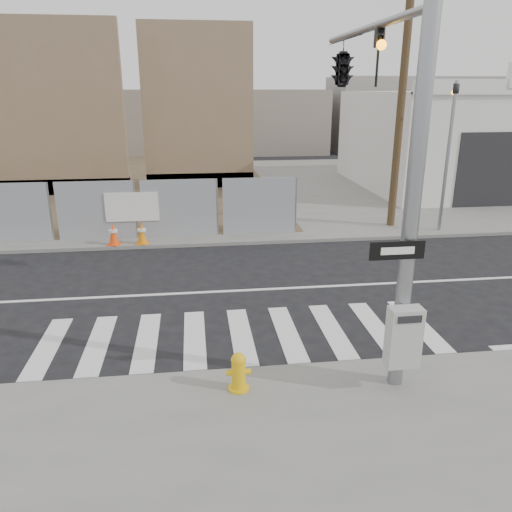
{
  "coord_description": "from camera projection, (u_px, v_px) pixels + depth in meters",
  "views": [
    {
      "loc": [
        -0.9,
        -12.09,
        5.03
      ],
      "look_at": [
        0.46,
        -1.34,
        1.4
      ],
      "focal_mm": 35.0,
      "sensor_mm": 36.0,
      "label": 1
    }
  ],
  "objects": [
    {
      "name": "ground",
      "position": [
        232.0,
        291.0,
        13.08
      ],
      "size": [
        100.0,
        100.0,
        0.0
      ],
      "primitive_type": "plane",
      "color": "black",
      "rests_on": "ground"
    },
    {
      "name": "sidewalk_far",
      "position": [
        211.0,
        189.0,
        26.22
      ],
      "size": [
        50.0,
        20.0,
        0.12
      ],
      "primitive_type": "cube",
      "color": "slate",
      "rests_on": "ground"
    },
    {
      "name": "signal_pole",
      "position": [
        361.0,
        102.0,
        9.93
      ],
      "size": [
        0.96,
        5.87,
        7.0
      ],
      "color": "gray",
      "rests_on": "sidewalk_near"
    },
    {
      "name": "far_signal_pole",
      "position": [
        450.0,
        136.0,
        17.25
      ],
      "size": [
        0.16,
        0.2,
        5.6
      ],
      "color": "gray",
      "rests_on": "sidewalk_far"
    },
    {
      "name": "concrete_wall_left",
      "position": [
        60.0,
        126.0,
        23.47
      ],
      "size": [
        6.0,
        1.3,
        8.0
      ],
      "color": "brown",
      "rests_on": "sidewalk_far"
    },
    {
      "name": "concrete_wall_right",
      "position": [
        199.0,
        124.0,
        25.19
      ],
      "size": [
        5.5,
        1.3,
        8.0
      ],
      "color": "brown",
      "rests_on": "sidewalk_far"
    },
    {
      "name": "auto_shop",
      "position": [
        477.0,
        139.0,
        26.14
      ],
      "size": [
        12.0,
        10.2,
        5.95
      ],
      "color": "silver",
      "rests_on": "sidewalk_far"
    },
    {
      "name": "utility_pole_right",
      "position": [
        403.0,
        84.0,
        17.37
      ],
      "size": [
        1.6,
        0.28,
        10.0
      ],
      "color": "#4D3C24",
      "rests_on": "sidewalk_far"
    },
    {
      "name": "fire_hydrant",
      "position": [
        239.0,
        372.0,
        8.5
      ],
      "size": [
        0.42,
        0.37,
        0.69
      ],
      "rotation": [
        0.0,
        0.0,
        0.03
      ],
      "color": "#E9B10C",
      "rests_on": "sidewalk_near"
    },
    {
      "name": "traffic_cone_c",
      "position": [
        113.0,
        234.0,
        16.46
      ],
      "size": [
        0.5,
        0.5,
        0.74
      ],
      "rotation": [
        0.0,
        0.0,
        -0.43
      ],
      "color": "#FF490D",
      "rests_on": "sidewalk_far"
    },
    {
      "name": "traffic_cone_d",
      "position": [
        142.0,
        233.0,
        16.57
      ],
      "size": [
        0.5,
        0.5,
        0.73
      ],
      "rotation": [
        0.0,
        0.0,
        -0.44
      ],
      "color": "orange",
      "rests_on": "sidewalk_far"
    }
  ]
}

